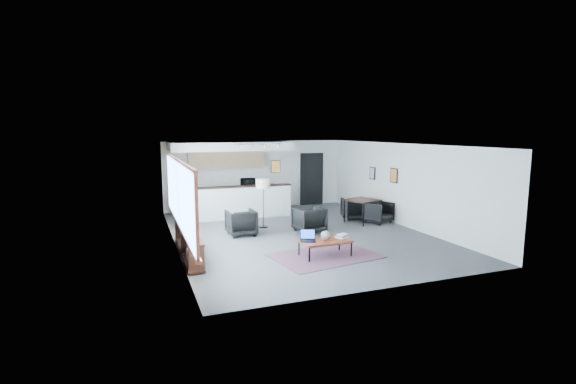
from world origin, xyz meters
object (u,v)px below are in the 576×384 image
object	(u,v)px
floor_lamp	(263,185)
microwave	(248,181)
dining_table	(362,201)
dining_chair_far	(354,209)
armchair_right	(309,218)
dining_chair_near	(378,213)
laptop	(308,237)
ceramic_pot	(326,236)
coffee_table	(325,241)
armchair_left	(241,221)
book_stack	(342,236)

from	to	relation	value
floor_lamp	microwave	size ratio (longest dim) A/B	2.99
dining_table	dining_chair_far	size ratio (longest dim) A/B	1.72
armchair_right	floor_lamp	distance (m)	1.75
dining_table	dining_chair_near	world-z (taller)	dining_table
laptop	dining_table	bearing A→B (deg)	63.05
ceramic_pot	microwave	xyz separation A→B (m)	(-0.21, 6.37, 0.59)
armchair_right	microwave	distance (m)	4.12
laptop	dining_chair_far	bearing A→B (deg)	67.98
coffee_table	dining_chair_near	distance (m)	4.18
coffee_table	ceramic_pot	distance (m)	0.14
coffee_table	armchair_left	distance (m)	3.04
ceramic_pot	book_stack	xyz separation A→B (m)	(0.49, 0.07, -0.07)
dining_chair_near	microwave	distance (m)	5.07
laptop	dining_table	world-z (taller)	dining_table
ceramic_pot	dining_chair_far	size ratio (longest dim) A/B	0.33
book_stack	armchair_left	world-z (taller)	armchair_left
floor_lamp	book_stack	bearing A→B (deg)	-73.26
coffee_table	armchair_right	bearing A→B (deg)	72.60
coffee_table	microwave	distance (m)	6.41
dining_chair_near	microwave	size ratio (longest dim) A/B	1.28
coffee_table	dining_table	xyz separation A→B (m)	(2.73, 2.94, 0.33)
dining_chair_far	floor_lamp	bearing A→B (deg)	12.44
microwave	book_stack	bearing A→B (deg)	-80.69
ceramic_pot	dining_chair_far	xyz separation A→B (m)	(2.78, 3.53, -0.17)
book_stack	dining_table	bearing A→B (deg)	52.14
book_stack	microwave	distance (m)	6.37
coffee_table	dining_chair_far	size ratio (longest dim) A/B	1.86
dining_table	dining_chair_far	xyz separation A→B (m)	(0.05, 0.59, -0.36)
coffee_table	ceramic_pot	bearing A→B (deg)	10.24
armchair_left	microwave	xyz separation A→B (m)	(1.19, 3.66, 0.70)
ceramic_pot	book_stack	bearing A→B (deg)	7.72
laptop	dining_table	distance (m)	4.23
armchair_right	dining_chair_near	xyz separation A→B (m)	(2.59, 0.30, -0.09)
floor_lamp	dining_chair_near	bearing A→B (deg)	-10.83
armchair_right	floor_lamp	world-z (taller)	floor_lamp
floor_lamp	microwave	distance (m)	2.99
laptop	armchair_right	bearing A→B (deg)	87.08
armchair_right	microwave	xyz separation A→B (m)	(-0.80, 3.98, 0.69)
book_stack	dining_chair_far	world-z (taller)	dining_chair_far
ceramic_pot	armchair_right	size ratio (longest dim) A/B	0.27
armchair_right	armchair_left	bearing A→B (deg)	-15.21
coffee_table	laptop	bearing A→B (deg)	160.55
armchair_left	dining_table	size ratio (longest dim) A/B	0.70
laptop	dining_chair_near	distance (m)	4.43
coffee_table	book_stack	distance (m)	0.51
microwave	armchair_right	bearing A→B (deg)	-75.58
book_stack	armchair_left	xyz separation A→B (m)	(-1.89, 2.64, -0.03)
ceramic_pot	book_stack	world-z (taller)	ceramic_pot
ceramic_pot	dining_chair_near	xyz separation A→B (m)	(3.19, 2.69, -0.18)
dining_chair_near	book_stack	bearing A→B (deg)	-157.66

